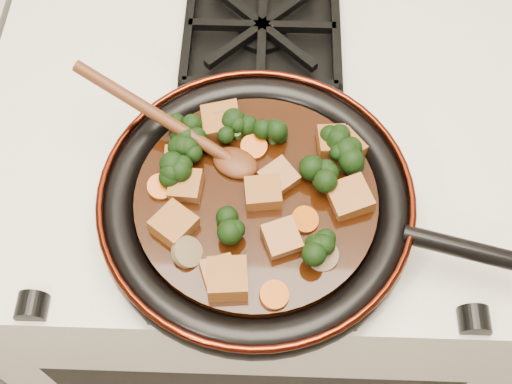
{
  "coord_description": "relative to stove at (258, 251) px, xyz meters",
  "views": [
    {
      "loc": [
        0.01,
        1.18,
        1.6
      ],
      "look_at": [
        0.0,
        1.53,
        0.97
      ],
      "focal_mm": 45.0,
      "sensor_mm": 36.0,
      "label": 1
    }
  ],
  "objects": [
    {
      "name": "stove",
      "position": [
        0.0,
        0.0,
        0.0
      ],
      "size": [
        0.76,
        0.6,
        0.9
      ],
      "primitive_type": "cube",
      "color": "beige",
      "rests_on": "ground"
    },
    {
      "name": "burner_grate_front",
      "position": [
        0.0,
        -0.14,
        0.46
      ],
      "size": [
        0.23,
        0.23,
        0.03
      ],
      "primitive_type": null,
      "color": "black",
      "rests_on": "stove"
    },
    {
      "name": "burner_grate_back",
      "position": [
        0.0,
        0.14,
        0.46
      ],
      "size": [
        0.23,
        0.23,
        0.03
      ],
      "primitive_type": null,
      "color": "black",
      "rests_on": "stove"
    },
    {
      "name": "skillet",
      "position": [
        0.0,
        -0.16,
        0.49
      ],
      "size": [
        0.49,
        0.37,
        0.05
      ],
      "rotation": [
        0.0,
        0.0,
        -0.24
      ],
      "color": "black",
      "rests_on": "burner_grate_front"
    },
    {
      "name": "braising_sauce",
      "position": [
        0.0,
        -0.16,
        0.5
      ],
      "size": [
        0.28,
        0.28,
        0.02
      ],
      "primitive_type": "cylinder",
      "color": "black",
      "rests_on": "skillet"
    },
    {
      "name": "tofu_cube_0",
      "position": [
        -0.04,
        -0.06,
        0.52
      ],
      "size": [
        0.05,
        0.05,
        0.03
      ],
      "primitive_type": "cube",
      "rotation": [
        -0.12,
        -0.04,
        1.75
      ],
      "color": "brown",
      "rests_on": "braising_sauce"
    },
    {
      "name": "tofu_cube_1",
      "position": [
        -0.09,
        -0.12,
        0.52
      ],
      "size": [
        0.03,
        0.04,
        0.03
      ],
      "primitive_type": "cube",
      "rotation": [
        -0.11,
        -0.08,
        1.58
      ],
      "color": "brown",
      "rests_on": "braising_sauce"
    },
    {
      "name": "tofu_cube_2",
      "position": [
        0.11,
        -0.16,
        0.52
      ],
      "size": [
        0.06,
        0.06,
        0.03
      ],
      "primitive_type": "cube",
      "rotation": [
        -0.1,
        -0.02,
        1.93
      ],
      "color": "brown",
      "rests_on": "braising_sauce"
    },
    {
      "name": "tofu_cube_3",
      "position": [
        0.09,
        -0.09,
        0.52
      ],
      "size": [
        0.04,
        0.04,
        0.02
      ],
      "primitive_type": "cube",
      "rotation": [
        0.03,
        0.05,
        1.68
      ],
      "color": "brown",
      "rests_on": "braising_sauce"
    },
    {
      "name": "tofu_cube_4",
      "position": [
        0.03,
        -0.21,
        0.52
      ],
      "size": [
        0.05,
        0.05,
        0.03
      ],
      "primitive_type": "cube",
      "rotation": [
        -0.02,
        -0.1,
        1.95
      ],
      "color": "brown",
      "rests_on": "braising_sauce"
    },
    {
      "name": "tofu_cube_5",
      "position": [
        -0.08,
        -0.15,
        0.52
      ],
      "size": [
        0.04,
        0.04,
        0.03
      ],
      "primitive_type": "cube",
      "rotation": [
        -0.08,
        0.08,
        3.03
      ],
      "color": "brown",
      "rests_on": "braising_sauce"
    },
    {
      "name": "tofu_cube_6",
      "position": [
        -0.04,
        -0.26,
        0.52
      ],
      "size": [
        0.05,
        0.04,
        0.02
      ],
      "primitive_type": "cube",
      "rotation": [
        0.04,
        0.07,
        0.34
      ],
      "color": "brown",
      "rests_on": "braising_sauce"
    },
    {
      "name": "tofu_cube_7",
      "position": [
        -0.03,
        -0.26,
        0.52
      ],
      "size": [
        0.05,
        0.05,
        0.03
      ],
      "primitive_type": "cube",
      "rotation": [
        0.01,
        0.1,
        1.66
      ],
      "color": "brown",
      "rests_on": "braising_sauce"
    },
    {
      "name": "tofu_cube_8",
      "position": [
        0.01,
        -0.16,
        0.52
      ],
      "size": [
        0.05,
        0.04,
        0.02
      ],
      "primitive_type": "cube",
      "rotation": [
        -0.02,
        -0.02,
        0.12
      ],
      "color": "brown",
      "rests_on": "braising_sauce"
    },
    {
      "name": "tofu_cube_9",
      "position": [
        -0.09,
        -0.2,
        0.52
      ],
      "size": [
        0.06,
        0.06,
        0.03
      ],
      "primitive_type": "cube",
      "rotation": [
        0.08,
        -0.01,
        2.5
      ],
      "color": "brown",
      "rests_on": "braising_sauce"
    },
    {
      "name": "tofu_cube_10",
      "position": [
        0.03,
        -0.14,
        0.52
      ],
      "size": [
        0.05,
        0.05,
        0.03
      ],
      "primitive_type": "cube",
      "rotation": [
        -0.12,
        -0.09,
        2.25
      ],
      "color": "brown",
      "rests_on": "braising_sauce"
    },
    {
      "name": "tofu_cube_11",
      "position": [
        0.1,
        -0.09,
        0.52
      ],
      "size": [
        0.06,
        0.05,
        0.02
      ],
      "primitive_type": "cube",
      "rotation": [
        0.0,
        0.1,
        0.66
      ],
      "color": "brown",
      "rests_on": "braising_sauce"
    },
    {
      "name": "broccoli_floret_0",
      "position": [
        0.07,
        -0.23,
        0.52
      ],
      "size": [
        0.09,
        0.08,
        0.07
      ],
      "primitive_type": null,
      "rotation": [
        -0.12,
        0.16,
        2.26
      ],
      "color": "black",
      "rests_on": "braising_sauce"
    },
    {
      "name": "broccoli_floret_1",
      "position": [
        0.02,
        -0.08,
        0.52
      ],
      "size": [
        0.08,
        0.09,
        0.06
      ],
      "primitive_type": null,
      "rotation": [
        0.07,
        0.24,
        2.35
      ],
      "color": "black",
      "rests_on": "braising_sauce"
    },
    {
      "name": "broccoli_floret_2",
      "position": [
        -0.09,
        -0.14,
        0.52
      ],
      "size": [
        0.09,
        0.08,
        0.07
      ],
      "primitive_type": null,
      "rotation": [
        0.2,
        -0.16,
        2.6
      ],
      "color": "black",
      "rests_on": "braising_sauce"
    },
    {
      "name": "broccoli_floret_3",
      "position": [
        -0.09,
        -0.08,
        0.52
      ],
      "size": [
        0.06,
        0.06,
        0.06
      ],
      "primitive_type": null,
      "rotation": [
        0.03,
        0.0,
        1.71
      ],
      "color": "black",
      "rests_on": "braising_sauce"
    },
    {
      "name": "broccoli_floret_4",
      "position": [
        -0.02,
        -0.2,
        0.52
      ],
      "size": [
        0.09,
        0.08,
        0.06
      ],
      "primitive_type": null,
      "rotation": [
        -0.13,
        0.12,
        2.46
      ],
      "color": "black",
      "rests_on": "braising_sauce"
    },
    {
      "name": "broccoli_floret_5",
      "position": [
        0.07,
        -0.14,
        0.52
      ],
      "size": [
        0.09,
        0.08,
        0.07
      ],
      "primitive_type": null,
      "rotation": [
        -0.21,
        -0.17,
        0.73
      ],
      "color": "black",
      "rests_on": "braising_sauce"
    },
    {
      "name": "broccoli_floret_6",
      "position": [
        -0.08,
        -0.1,
        0.52
      ],
      "size": [
        0.08,
        0.09,
        0.07
      ],
      "primitive_type": null,
      "rotation": [
        0.19,
        -0.19,
        0.69
      ],
      "color": "black",
      "rests_on": "braising_sauce"
    },
    {
      "name": "broccoli_floret_7",
      "position": [
        0.1,
        -0.12,
        0.52
      ],
      "size": [
        0.07,
        0.08,
        0.06
      ],
      "primitive_type": null,
      "rotation": [
        0.21,
        0.05,
        2.94
      ],
      "color": "black",
      "rests_on": "braising_sauce"
    },
    {
      "name": "broccoli_floret_8",
      "position": [
        0.1,
        -0.09,
        0.52
      ],
      "size": [
        0.07,
        0.07,
        0.08
      ],
      "primitive_type": null,
      "rotation": [
        0.22,
        -0.22,
        3.08
      ],
      "color": "black",
      "rests_on": "braising_sauce"
    },
    {
      "name": "broccoli_floret_9",
      "position": [
        -0.02,
        -0.08,
        0.52
      ],
      "size": [
        0.07,
        0.08,
        0.07
      ],
      "primitive_type": null,
      "rotation": [
        0.21,
        -0.16,
        0.23
      ],
      "color": "black",
      "rests_on": "braising_sauce"
    },
    {
      "name": "carrot_coin_0",
      "position": [
        -0.0,
        -0.09,
        0.51
      ],
      "size": [
        0.03,
        0.03,
        0.01
      ],
      "primitive_type": "cylinder",
      "rotation": [
        0.18,
        0.01,
        0.0
      ],
      "color": "#B74805",
      "rests_on": "braising_sauce"
    },
    {
      "name": "carrot_coin_1",
      "position": [
        -0.08,
        -0.08,
        0.51
      ],
      "size": [
        0.03,
        0.03,
        0.02
      ],
      "primitive_type": "cylinder",
      "rotation": [
        0.19,
        -0.24,
        0.0
      ],
      "color": "#B74805",
      "rests_on": "braising_sauce"
    },
    {
      "name": "carrot_coin_2",
      "position": [
        -0.08,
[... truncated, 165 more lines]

